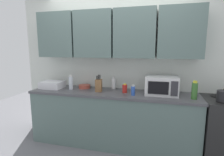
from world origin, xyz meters
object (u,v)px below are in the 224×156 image
(bottle_blue_cleaner, at_px, (133,90))
(bottle_red_sauce, at_px, (125,88))
(knife_block, at_px, (99,85))
(dish_rack, at_px, (53,85))
(microwave, at_px, (162,86))
(bottle_clear_tall, at_px, (71,83))
(bowl_ceramic_small, at_px, (85,86))
(kettle, at_px, (224,96))
(bottle_white_jar, at_px, (114,83))
(bottle_green_oil, at_px, (195,91))

(bottle_blue_cleaner, xyz_separation_m, bottle_red_sauce, (-0.15, 0.13, -0.01))
(knife_block, bearing_deg, bottle_red_sauce, 4.24)
(bottle_red_sauce, bearing_deg, bottle_blue_cleaner, -40.24)
(dish_rack, bearing_deg, knife_block, -1.73)
(microwave, distance_m, knife_block, 0.99)
(bottle_blue_cleaner, height_order, bottle_clear_tall, bottle_clear_tall)
(knife_block, height_order, bottle_red_sauce, knife_block)
(knife_block, relative_size, bowl_ceramic_small, 1.36)
(kettle, distance_m, knife_block, 1.79)
(microwave, bearing_deg, knife_block, -176.42)
(knife_block, bearing_deg, dish_rack, 178.27)
(dish_rack, relative_size, bottle_white_jar, 1.84)
(bottle_green_oil, bearing_deg, dish_rack, 177.30)
(microwave, relative_size, bottle_blue_cleaner, 2.98)
(bottle_red_sauce, bearing_deg, bottle_green_oil, -6.47)
(microwave, relative_size, knife_block, 1.72)
(bottle_blue_cleaner, bearing_deg, bottle_clear_tall, 174.03)
(bottle_green_oil, bearing_deg, bottle_red_sauce, 173.53)
(bottle_green_oil, height_order, bottle_white_jar, bottle_green_oil)
(kettle, distance_m, dish_rack, 2.67)
(kettle, relative_size, bottle_blue_cleaner, 1.15)
(microwave, xyz_separation_m, bottle_red_sauce, (-0.56, -0.03, -0.07))
(dish_rack, height_order, bottle_green_oil, bottle_green_oil)
(bottle_clear_tall, relative_size, bottle_red_sauce, 1.72)
(bottle_blue_cleaner, distance_m, bowl_ceramic_small, 0.94)
(bottle_blue_cleaner, bearing_deg, knife_block, 170.58)
(kettle, distance_m, bowl_ceramic_small, 2.14)
(dish_rack, bearing_deg, kettle, -3.43)
(bowl_ceramic_small, bearing_deg, bottle_white_jar, 8.53)
(knife_block, height_order, bottle_green_oil, knife_block)
(microwave, relative_size, bottle_clear_tall, 1.94)
(microwave, distance_m, bottle_clear_tall, 1.50)
(knife_block, height_order, bottle_blue_cleaner, knife_block)
(microwave, relative_size, bottle_red_sauce, 3.34)
(kettle, distance_m, bottle_green_oil, 0.36)
(dish_rack, bearing_deg, microwave, 1.09)
(microwave, relative_size, bottle_green_oil, 1.85)
(dish_rack, bearing_deg, bottle_red_sauce, 0.23)
(bottle_green_oil, bearing_deg, bottle_clear_tall, 177.04)
(kettle, height_order, microwave, microwave)
(microwave, bearing_deg, bowl_ceramic_small, 175.42)
(microwave, distance_m, bowl_ceramic_small, 1.33)
(bottle_white_jar, distance_m, bottle_red_sauce, 0.32)
(kettle, xyz_separation_m, bottle_blue_cleaner, (-1.21, 0.04, -0.01))
(knife_block, relative_size, bottle_green_oil, 1.07)
(bottle_red_sauce, bearing_deg, dish_rack, -179.77)
(bottle_green_oil, height_order, bottle_blue_cleaner, bottle_green_oil)
(kettle, distance_m, microwave, 0.82)
(bowl_ceramic_small, bearing_deg, bottle_blue_cleaner, -16.24)
(kettle, bearing_deg, bottle_blue_cleaner, 178.22)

